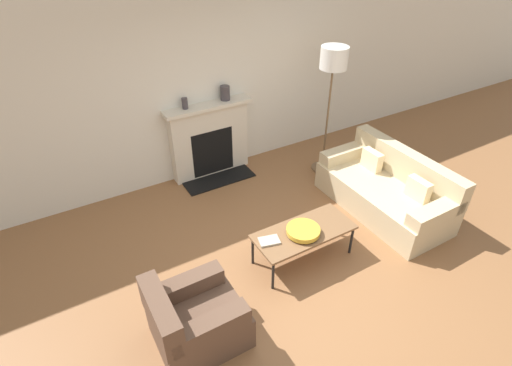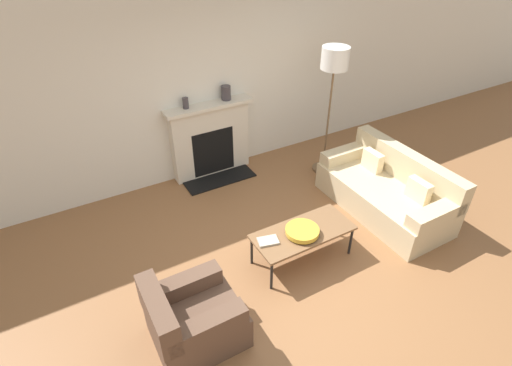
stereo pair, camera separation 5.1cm
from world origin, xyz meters
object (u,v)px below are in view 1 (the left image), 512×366
object	(u,v)px
fireplace	(210,141)
mantel_vase_left	(185,103)
floor_lamp	(333,69)
book	(269,241)
mantel_vase_center_left	(225,93)
armchair_near	(194,320)
couch	(387,190)
coffee_table	(304,233)
bowl	(303,231)

from	to	relation	value
fireplace	mantel_vase_left	world-z (taller)	mantel_vase_left
floor_lamp	book	bearing A→B (deg)	-143.11
mantel_vase_center_left	book	bearing A→B (deg)	-105.37
armchair_near	floor_lamp	bearing A→B (deg)	-58.14
couch	mantel_vase_center_left	xyz separation A→B (m)	(-1.42, 2.10, 0.99)
coffee_table	book	distance (m)	0.45
fireplace	mantel_vase_left	bearing A→B (deg)	177.61
couch	fireplace	bearing A→B (deg)	-140.43
armchair_near	floor_lamp	size ratio (longest dim) A/B	0.43
fireplace	armchair_near	world-z (taller)	fireplace
armchair_near	couch	bearing A→B (deg)	-78.77
couch	bowl	xyz separation A→B (m)	(-1.64, -0.27, 0.18)
bowl	book	world-z (taller)	bowl
book	floor_lamp	bearing A→B (deg)	51.22
bowl	mantel_vase_left	bearing A→B (deg)	100.07
coffee_table	mantel_vase_left	size ratio (longest dim) A/B	7.59
book	mantel_vase_center_left	distance (m)	2.51
coffee_table	mantel_vase_left	distance (m)	2.53
book	floor_lamp	xyz separation A→B (m)	(1.93, 1.45, 1.22)
armchair_near	floor_lamp	xyz separation A→B (m)	(3.05, 1.89, 1.38)
book	bowl	bearing A→B (deg)	2.78
mantel_vase_left	couch	bearing A→B (deg)	-45.53
book	mantel_vase_left	bearing A→B (deg)	104.64
couch	mantel_vase_center_left	size ratio (longest dim) A/B	8.86
armchair_near	mantel_vase_center_left	distance (m)	3.38
coffee_table	book	xyz separation A→B (m)	(-0.45, 0.05, 0.04)
mantel_vase_center_left	armchair_near	bearing A→B (deg)	-122.57
fireplace	book	xyz separation A→B (m)	(-0.32, -2.27, -0.13)
armchair_near	mantel_vase_left	bearing A→B (deg)	-22.00
book	mantel_vase_center_left	size ratio (longest dim) A/B	1.23
bowl	mantel_vase_center_left	world-z (taller)	mantel_vase_center_left
bowl	mantel_vase_center_left	distance (m)	2.51
coffee_table	bowl	bearing A→B (deg)	-140.39
couch	floor_lamp	xyz separation A→B (m)	(-0.11, 1.27, 1.37)
fireplace	couch	size ratio (longest dim) A/B	0.72
couch	mantel_vase_center_left	bearing A→B (deg)	-145.92
bowl	floor_lamp	world-z (taller)	floor_lamp
couch	bowl	bearing A→B (deg)	-80.71
fireplace	armchair_near	size ratio (longest dim) A/B	1.59
book	mantel_vase_center_left	xyz separation A→B (m)	(0.63, 2.28, 0.84)
coffee_table	bowl	size ratio (longest dim) A/B	3.08
armchair_near	mantel_vase_left	xyz separation A→B (m)	(1.10, 2.73, 0.97)
mantel_vase_left	floor_lamp	bearing A→B (deg)	-23.11
fireplace	mantel_vase_center_left	distance (m)	0.77
bowl	book	xyz separation A→B (m)	(-0.41, 0.08, -0.03)
couch	book	distance (m)	2.06
book	mantel_vase_left	size ratio (longest dim) A/B	1.64
floor_lamp	mantel_vase_left	distance (m)	2.16
armchair_near	mantel_vase_center_left	world-z (taller)	mantel_vase_center_left
floor_lamp	mantel_vase_left	world-z (taller)	floor_lamp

